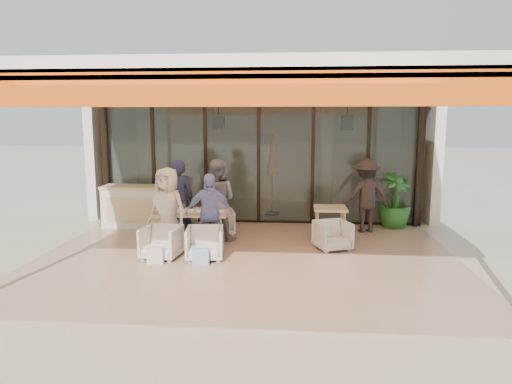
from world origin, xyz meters
The scene contains 21 objects.
ground centered at (0.00, 0.00, 0.00)m, with size 70.00×70.00×0.00m, color #C6B293.
terrace_floor centered at (0.00, 0.00, 0.01)m, with size 8.00×6.00×0.01m, color tan.
terrace_structure centered at (0.00, -0.26, 3.25)m, with size 8.00×6.00×3.40m.
glass_storefront centered at (0.00, 3.00, 1.60)m, with size 8.08×0.10×3.20m.
interior_block centered at (0.01, 5.31, 2.23)m, with size 9.05×3.62×3.52m.
host_counter centered at (-2.84, 2.30, 0.53)m, with size 1.85×0.65×1.04m.
dining_table centered at (-1.22, 0.82, 0.69)m, with size 1.50×0.90×0.93m.
chair_far_left centered at (-1.63, 1.77, 0.31)m, with size 0.60×0.56×0.61m, color silver.
chair_far_right centered at (-0.79, 1.77, 0.32)m, with size 0.62×0.58×0.64m, color silver.
chair_near_left centered at (-1.63, -0.13, 0.35)m, with size 0.68×0.64×0.70m, color silver.
chair_near_right centered at (-0.79, -0.13, 0.35)m, with size 0.68×0.64×0.70m, color silver.
diner_navy centered at (-1.63, 1.27, 0.90)m, with size 0.65×0.43×1.79m, color #1A1F3B.
diner_grey centered at (-0.79, 1.27, 0.90)m, with size 0.87×0.68×1.80m, color slate.
diner_cream centered at (-1.63, 0.37, 0.85)m, with size 0.83×0.54×1.70m, color beige.
diner_periwinkle centered at (-0.79, 0.37, 0.80)m, with size 0.93×0.39×1.59m, color #7080BB.
tote_bag_cream centered at (-1.63, -0.53, 0.17)m, with size 0.30×0.10×0.34m, color silver.
tote_bag_blue centered at (-0.79, -0.53, 0.17)m, with size 0.30×0.10×0.34m, color #99BFD8.
side_table centered at (1.68, 1.47, 0.64)m, with size 0.70×0.70×0.74m.
side_chair centered at (1.68, 0.72, 0.33)m, with size 0.65×0.60×0.66m, color silver.
standing_woman centered at (2.57, 2.25, 0.88)m, with size 1.14×0.65×1.76m, color black.
potted_palm centered at (3.34, 2.73, 0.68)m, with size 0.76×0.76×1.36m, color #1E5919.
Camera 1 is at (0.85, -8.39, 2.66)m, focal length 32.00 mm.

